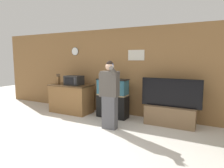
{
  "coord_description": "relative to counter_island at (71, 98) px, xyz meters",
  "views": [
    {
      "loc": [
        2.49,
        -2.88,
        1.71
      ],
      "look_at": [
        0.11,
        1.66,
        1.05
      ],
      "focal_mm": 32.0,
      "sensor_mm": 36.0,
      "label": 1
    }
  ],
  "objects": [
    {
      "name": "wall_back_paneled",
      "position": [
        1.54,
        0.6,
        0.86
      ],
      "size": [
        10.0,
        0.08,
        2.6
      ],
      "color": "olive",
      "rests_on": "ground_plane"
    },
    {
      "name": "aquarium_on_stand",
      "position": [
        1.42,
        0.12,
        0.12
      ],
      "size": [
        0.9,
        0.37,
        1.13
      ],
      "color": "black",
      "rests_on": "ground_plane"
    },
    {
      "name": "ground_plane",
      "position": [
        1.54,
        -2.04,
        -0.45
      ],
      "size": [
        18.0,
        18.0,
        0.0
      ],
      "primitive_type": "plane",
      "color": "beige"
    },
    {
      "name": "knife_block",
      "position": [
        -0.48,
        -0.06,
        0.56
      ],
      "size": [
        0.12,
        0.11,
        0.34
      ],
      "color": "brown",
      "rests_on": "counter_island"
    },
    {
      "name": "microwave",
      "position": [
        0.13,
        -0.0,
        0.59
      ],
      "size": [
        0.52,
        0.39,
        0.29
      ],
      "color": "black",
      "rests_on": "counter_island"
    },
    {
      "name": "person_standing",
      "position": [
        1.79,
        -0.76,
        0.42
      ],
      "size": [
        0.52,
        0.39,
        1.65
      ],
      "color": "#515156",
      "rests_on": "ground_plane"
    },
    {
      "name": "tv_on_stand",
      "position": [
        3.05,
        0.15,
        -0.08
      ],
      "size": [
        1.5,
        0.4,
        1.21
      ],
      "color": "brown",
      "rests_on": "ground_plane"
    },
    {
      "name": "counter_island",
      "position": [
        0.0,
        0.0,
        0.0
      ],
      "size": [
        1.35,
        0.69,
        0.89
      ],
      "color": "brown",
      "rests_on": "ground_plane"
    }
  ]
}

